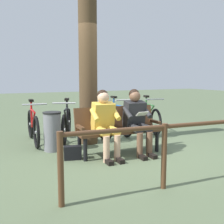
{
  "coord_description": "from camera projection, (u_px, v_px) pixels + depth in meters",
  "views": [
    {
      "loc": [
        2.56,
        4.15,
        1.43
      ],
      "look_at": [
        0.25,
        -0.41,
        0.75
      ],
      "focal_mm": 42.66,
      "sensor_mm": 36.0,
      "label": 1
    }
  ],
  "objects": [
    {
      "name": "railing_fence",
      "position": [
        164.0,
        145.0,
        3.37
      ],
      "size": [
        2.69,
        0.31,
        0.85
      ],
      "rotation": [
        0.0,
        0.0,
        -0.09
      ],
      "color": "#51331E",
      "rests_on": "ground"
    },
    {
      "name": "bicycle_blue",
      "position": [
        93.0,
        122.0,
        6.36
      ],
      "size": [
        0.48,
        1.67,
        0.94
      ],
      "rotation": [
        0.0,
        0.0,
        1.72
      ],
      "color": "black",
      "rests_on": "ground"
    },
    {
      "name": "tree_trunk",
      "position": [
        88.0,
        57.0,
        5.56
      ],
      "size": [
        0.39,
        0.39,
        3.67
      ],
      "primitive_type": "cylinder",
      "color": "#4C3823",
      "rests_on": "ground"
    },
    {
      "name": "person_companion",
      "position": [
        105.0,
        120.0,
        4.7
      ],
      "size": [
        0.5,
        0.78,
        1.2
      ],
      "rotation": [
        0.0,
        0.0,
        -0.05
      ],
      "color": "gold",
      "rests_on": "ground"
    },
    {
      "name": "bicycle_orange",
      "position": [
        148.0,
        118.0,
        6.98
      ],
      "size": [
        0.57,
        1.65,
        0.94
      ],
      "rotation": [
        0.0,
        0.0,
        1.33
      ],
      "color": "black",
      "rests_on": "ground"
    },
    {
      "name": "litter_bin",
      "position": [
        52.0,
        131.0,
        5.14
      ],
      "size": [
        0.35,
        0.35,
        0.76
      ],
      "color": "slate",
      "rests_on": "ground"
    },
    {
      "name": "bench",
      "position": [
        117.0,
        126.0,
        5.0
      ],
      "size": [
        1.62,
        0.56,
        0.87
      ],
      "rotation": [
        0.0,
        0.0,
        -0.05
      ],
      "color": "#51331E",
      "rests_on": "ground"
    },
    {
      "name": "bicycle_silver",
      "position": [
        117.0,
        119.0,
        6.75
      ],
      "size": [
        0.48,
        1.68,
        0.94
      ],
      "rotation": [
        0.0,
        0.0,
        1.54
      ],
      "color": "black",
      "rests_on": "ground"
    },
    {
      "name": "person_reading",
      "position": [
        137.0,
        118.0,
        4.96
      ],
      "size": [
        0.5,
        0.78,
        1.2
      ],
      "rotation": [
        0.0,
        0.0,
        -0.05
      ],
      "color": "#262628",
      "rests_on": "ground"
    },
    {
      "name": "ground_plane",
      "position": [
        134.0,
        153.0,
        5.01
      ],
      "size": [
        40.0,
        40.0,
        0.0
      ],
      "primitive_type": "plane",
      "color": "#566647"
    },
    {
      "name": "bicycle_red",
      "position": [
        67.0,
        124.0,
        6.04
      ],
      "size": [
        0.74,
        1.57,
        0.94
      ],
      "rotation": [
        0.0,
        0.0,
        1.17
      ],
      "color": "black",
      "rests_on": "ground"
    },
    {
      "name": "handbag",
      "position": [
        73.0,
        153.0,
        4.62
      ],
      "size": [
        0.33,
        0.21,
        0.24
      ],
      "primitive_type": "cube",
      "rotation": [
        0.0,
        0.0,
        -0.25
      ],
      "color": "black",
      "rests_on": "ground"
    },
    {
      "name": "bicycle_purple",
      "position": [
        33.0,
        126.0,
        5.76
      ],
      "size": [
        0.48,
        1.68,
        0.94
      ],
      "rotation": [
        0.0,
        0.0,
        1.51
      ],
      "color": "black",
      "rests_on": "ground"
    }
  ]
}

